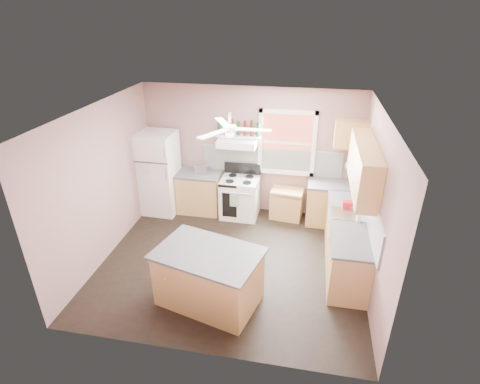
% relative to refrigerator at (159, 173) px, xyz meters
% --- Properties ---
extents(floor, '(4.50, 4.50, 0.00)m').
position_rel_refrigerator_xyz_m(floor, '(1.90, -1.56, -0.89)').
color(floor, black).
rests_on(floor, ground).
extents(ceiling, '(4.50, 4.50, 0.00)m').
position_rel_refrigerator_xyz_m(ceiling, '(1.90, -1.56, 1.81)').
color(ceiling, white).
rests_on(ceiling, ground).
extents(wall_back, '(4.50, 0.05, 2.70)m').
position_rel_refrigerator_xyz_m(wall_back, '(1.90, 0.46, 0.46)').
color(wall_back, '#87635F').
rests_on(wall_back, ground).
extents(wall_right, '(0.05, 4.00, 2.70)m').
position_rel_refrigerator_xyz_m(wall_right, '(4.18, -1.56, 0.46)').
color(wall_right, '#87635F').
rests_on(wall_right, ground).
extents(wall_left, '(0.05, 4.00, 2.70)m').
position_rel_refrigerator_xyz_m(wall_left, '(-0.37, -1.56, 0.46)').
color(wall_left, '#87635F').
rests_on(wall_left, ground).
extents(backsplash_back, '(2.90, 0.03, 0.55)m').
position_rel_refrigerator_xyz_m(backsplash_back, '(2.35, 0.42, 0.29)').
color(backsplash_back, white).
rests_on(backsplash_back, wall_back).
extents(backsplash_right, '(0.03, 2.60, 0.55)m').
position_rel_refrigerator_xyz_m(backsplash_right, '(4.14, -1.26, 0.29)').
color(backsplash_right, white).
rests_on(backsplash_right, wall_right).
extents(window_view, '(1.00, 0.02, 1.20)m').
position_rel_refrigerator_xyz_m(window_view, '(2.65, 0.42, 0.71)').
color(window_view, maroon).
rests_on(window_view, wall_back).
extents(window_frame, '(1.16, 0.07, 1.36)m').
position_rel_refrigerator_xyz_m(window_frame, '(2.65, 0.39, 0.71)').
color(window_frame, white).
rests_on(window_frame, wall_back).
extents(refrigerator, '(0.78, 0.76, 1.78)m').
position_rel_refrigerator_xyz_m(refrigerator, '(0.00, 0.00, 0.00)').
color(refrigerator, white).
rests_on(refrigerator, floor).
extents(base_cabinet_left, '(0.90, 0.60, 0.86)m').
position_rel_refrigerator_xyz_m(base_cabinet_left, '(0.84, 0.14, -0.46)').
color(base_cabinet_left, '#AE8848').
rests_on(base_cabinet_left, floor).
extents(counter_left, '(0.92, 0.62, 0.04)m').
position_rel_refrigerator_xyz_m(counter_left, '(0.84, 0.14, -0.01)').
color(counter_left, '#48484A').
rests_on(counter_left, base_cabinet_left).
extents(toaster, '(0.31, 0.22, 0.18)m').
position_rel_refrigerator_xyz_m(toaster, '(0.92, 0.13, 0.10)').
color(toaster, silver).
rests_on(toaster, counter_left).
extents(stove, '(0.79, 0.65, 0.86)m').
position_rel_refrigerator_xyz_m(stove, '(1.74, 0.08, -0.46)').
color(stove, white).
rests_on(stove, floor).
extents(range_hood, '(0.78, 0.50, 0.14)m').
position_rel_refrigerator_xyz_m(range_hood, '(1.67, 0.19, 0.73)').
color(range_hood, white).
rests_on(range_hood, wall_back).
extents(bottle_shelf, '(0.90, 0.26, 0.03)m').
position_rel_refrigerator_xyz_m(bottle_shelf, '(1.67, 0.31, 0.83)').
color(bottle_shelf, white).
rests_on(bottle_shelf, range_hood).
extents(cart, '(0.70, 0.50, 0.65)m').
position_rel_refrigerator_xyz_m(cart, '(2.73, 0.19, -0.56)').
color(cart, '#AE8848').
rests_on(cart, floor).
extents(base_cabinet_corner, '(1.00, 0.60, 0.86)m').
position_rel_refrigerator_xyz_m(base_cabinet_corner, '(3.65, 0.14, -0.46)').
color(base_cabinet_corner, '#AE8848').
rests_on(base_cabinet_corner, floor).
extents(base_cabinet_right, '(0.60, 2.20, 0.86)m').
position_rel_refrigerator_xyz_m(base_cabinet_right, '(3.85, -1.26, -0.46)').
color(base_cabinet_right, '#AE8848').
rests_on(base_cabinet_right, floor).
extents(counter_corner, '(1.02, 0.62, 0.04)m').
position_rel_refrigerator_xyz_m(counter_corner, '(3.65, 0.14, -0.01)').
color(counter_corner, '#48484A').
rests_on(counter_corner, base_cabinet_corner).
extents(counter_right, '(0.62, 2.22, 0.04)m').
position_rel_refrigerator_xyz_m(counter_right, '(3.84, -1.26, -0.01)').
color(counter_right, '#48484A').
rests_on(counter_right, base_cabinet_right).
extents(sink, '(0.55, 0.45, 0.03)m').
position_rel_refrigerator_xyz_m(sink, '(3.84, -1.06, 0.01)').
color(sink, silver).
rests_on(sink, counter_right).
extents(faucet, '(0.03, 0.03, 0.14)m').
position_rel_refrigerator_xyz_m(faucet, '(4.00, -1.06, 0.08)').
color(faucet, silver).
rests_on(faucet, sink).
extents(upper_cabinet_right, '(0.33, 1.80, 0.76)m').
position_rel_refrigerator_xyz_m(upper_cabinet_right, '(3.98, -1.06, 0.89)').
color(upper_cabinet_right, '#AE8848').
rests_on(upper_cabinet_right, wall_right).
extents(upper_cabinet_corner, '(0.60, 0.33, 0.52)m').
position_rel_refrigerator_xyz_m(upper_cabinet_corner, '(3.85, 0.27, 1.01)').
color(upper_cabinet_corner, '#AE8848').
rests_on(upper_cabinet_corner, wall_back).
extents(paper_towel, '(0.26, 0.12, 0.12)m').
position_rel_refrigerator_xyz_m(paper_towel, '(3.97, 0.30, 0.36)').
color(paper_towel, white).
rests_on(paper_towel, wall_back).
extents(island, '(1.62, 1.24, 0.86)m').
position_rel_refrigerator_xyz_m(island, '(1.78, -2.58, -0.46)').
color(island, '#AE8848').
rests_on(island, floor).
extents(island_top, '(1.72, 1.35, 0.04)m').
position_rel_refrigerator_xyz_m(island_top, '(1.78, -2.58, -0.01)').
color(island_top, '#48484A').
rests_on(island_top, island).
extents(ceiling_fan_hub, '(0.20, 0.20, 0.08)m').
position_rel_refrigerator_xyz_m(ceiling_fan_hub, '(1.90, -1.56, 1.56)').
color(ceiling_fan_hub, white).
rests_on(ceiling_fan_hub, ceiling).
extents(soap_bottle, '(0.09, 0.09, 0.23)m').
position_rel_refrigerator_xyz_m(soap_bottle, '(4.00, -1.29, 0.13)').
color(soap_bottle, silver).
rests_on(soap_bottle, counter_right).
extents(red_caddy, '(0.18, 0.13, 0.10)m').
position_rel_refrigerator_xyz_m(red_caddy, '(3.85, -0.79, 0.06)').
color(red_caddy, '#B30F1A').
rests_on(red_caddy, counter_right).
extents(wine_bottles, '(0.86, 0.06, 0.31)m').
position_rel_refrigerator_xyz_m(wine_bottles, '(1.67, 0.31, 0.99)').
color(wine_bottles, '#143819').
rests_on(wine_bottles, bottle_shelf).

